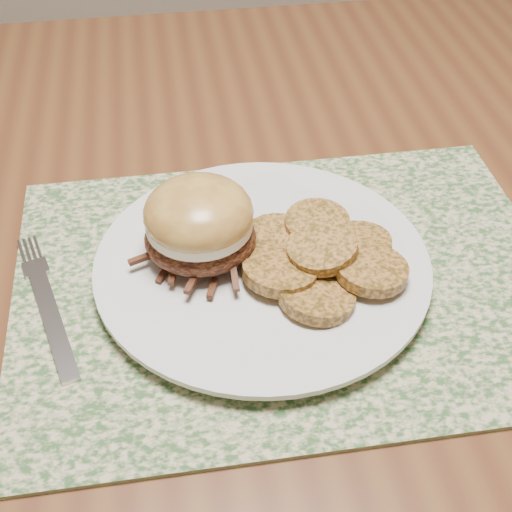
{
  "coord_description": "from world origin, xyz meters",
  "views": [
    {
      "loc": [
        0.15,
        -0.51,
        1.17
      ],
      "look_at": [
        0.21,
        -0.11,
        0.79
      ],
      "focal_mm": 50.0,
      "sensor_mm": 36.0,
      "label": 1
    }
  ],
  "objects": [
    {
      "name": "dining_table",
      "position": [
        0.0,
        0.0,
        0.67
      ],
      "size": [
        1.5,
        0.9,
        0.75
      ],
      "color": "brown",
      "rests_on": "ground"
    },
    {
      "name": "fork",
      "position": [
        0.04,
        -0.1,
        0.76
      ],
      "size": [
        0.06,
        0.17,
        0.0
      ],
      "rotation": [
        0.0,
        0.0,
        0.26
      ],
      "color": "#B7B7BE",
      "rests_on": "placemat"
    },
    {
      "name": "placemat",
      "position": [
        0.24,
        -0.1,
        0.75
      ],
      "size": [
        0.45,
        0.33,
        0.0
      ],
      "primitive_type": "cube",
      "color": "#33572C",
      "rests_on": "dining_table"
    },
    {
      "name": "roasted_potatoes",
      "position": [
        0.26,
        -0.1,
        0.78
      ],
      "size": [
        0.15,
        0.16,
        0.04
      ],
      "color": "#9A652D",
      "rests_on": "dinner_plate"
    },
    {
      "name": "dinner_plate",
      "position": [
        0.22,
        -0.09,
        0.76
      ],
      "size": [
        0.26,
        0.26,
        0.02
      ],
      "primitive_type": "cylinder",
      "color": "silver",
      "rests_on": "placemat"
    },
    {
      "name": "pork_sandwich",
      "position": [
        0.17,
        -0.08,
        0.8
      ],
      "size": [
        0.1,
        0.1,
        0.07
      ],
      "rotation": [
        0.0,
        0.0,
        -0.13
      ],
      "color": "black",
      "rests_on": "dinner_plate"
    }
  ]
}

